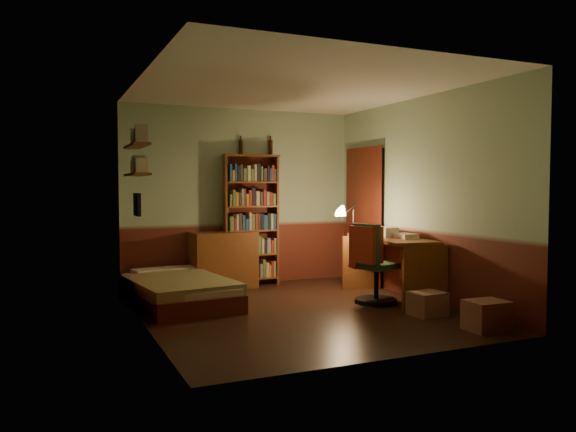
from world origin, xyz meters
name	(u,v)px	position (x,y,z in m)	size (l,w,h in m)	color
floor	(297,311)	(0.00, 0.00, -0.01)	(3.50, 4.00, 0.02)	black
ceiling	(297,86)	(0.00, 0.00, 2.61)	(3.50, 4.00, 0.02)	silver
wall_back	(241,197)	(0.00, 2.01, 1.30)	(3.50, 0.02, 2.60)	#94B08F
wall_left	(142,201)	(-1.76, 0.00, 1.30)	(0.02, 4.00, 2.60)	#94B08F
wall_right	(421,199)	(1.76, 0.00, 1.30)	(0.02, 4.00, 2.60)	#94B08F
wall_front	(397,205)	(0.00, -2.01, 1.30)	(3.50, 0.02, 2.60)	#94B08F
doorway	(365,217)	(1.72, 1.30, 1.00)	(0.06, 0.90, 2.00)	black
door_trim	(363,217)	(1.69, 1.30, 1.00)	(0.02, 0.98, 2.08)	#46170C
bed	(177,281)	(-1.19, 0.97, 0.28)	(1.02, 1.91, 0.57)	#5E733A
dresser	(224,260)	(-0.34, 1.76, 0.40)	(0.91, 0.45, 0.81)	brown
mini_stereo	(246,226)	(0.04, 1.89, 0.87)	(0.24, 0.19, 0.13)	#B2B2B7
bookshelf	(251,220)	(0.11, 1.85, 0.96)	(0.82, 0.26, 1.92)	brown
bottle_left	(241,147)	(-0.01, 1.96, 2.03)	(0.06, 0.06, 0.22)	black
bottle_right	(271,148)	(0.46, 1.96, 2.04)	(0.06, 0.06, 0.23)	black
desk	(391,268)	(1.44, 0.20, 0.40)	(0.62, 1.49, 0.80)	brown
paper_stack	(383,232)	(1.43, 0.37, 0.85)	(0.21, 0.29, 0.12)	silver
desk_lamp	(353,213)	(1.19, 0.73, 1.09)	(0.18, 0.18, 0.59)	black
office_chair	(377,259)	(1.09, -0.01, 0.55)	(0.55, 0.49, 1.11)	#244E2D
red_jacket	(364,197)	(0.81, -0.15, 1.33)	(0.21, 0.38, 0.45)	#B13523
wall_shelf_lower	(137,175)	(-1.64, 1.10, 1.60)	(0.20, 0.90, 0.03)	brown
wall_shelf_upper	(137,146)	(-1.64, 1.10, 1.95)	(0.20, 0.90, 0.03)	brown
framed_picture	(137,205)	(-1.72, 0.60, 1.25)	(0.04, 0.32, 0.26)	black
cardboard_box_a	(487,315)	(1.39, -1.59, 0.15)	(0.40, 0.32, 0.30)	brown
cardboard_box_b	(427,304)	(1.25, -0.81, 0.13)	(0.37, 0.31, 0.26)	brown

